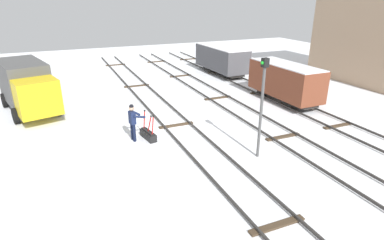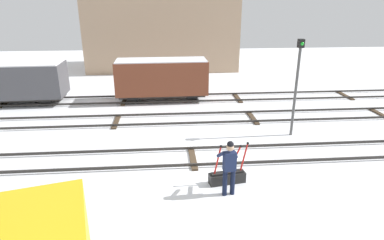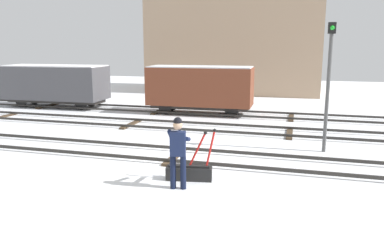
% 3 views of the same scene
% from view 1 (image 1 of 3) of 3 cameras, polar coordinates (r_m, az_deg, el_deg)
% --- Properties ---
extents(ground_plane, '(60.00, 60.00, 0.00)m').
position_cam_1_polar(ground_plane, '(17.31, -2.84, -1.04)').
color(ground_plane, white).
extents(track_main_line, '(44.00, 1.94, 0.18)m').
position_cam_1_polar(track_main_line, '(17.27, -2.84, -0.71)').
color(track_main_line, '#2D2B28').
rests_on(track_main_line, ground_plane).
extents(track_siding_near, '(44.00, 1.94, 0.18)m').
position_cam_1_polar(track_siding_near, '(19.11, 9.47, 1.22)').
color(track_siding_near, '#2D2B28').
rests_on(track_siding_near, ground_plane).
extents(track_siding_far, '(44.00, 1.94, 0.18)m').
position_cam_1_polar(track_siding_far, '(21.24, 17.90, 2.51)').
color(track_siding_far, '#2D2B28').
rests_on(track_siding_far, ground_plane).
extents(switch_lever_frame, '(1.36, 0.56, 1.43)m').
position_cam_1_polar(switch_lever_frame, '(15.81, -7.84, -2.51)').
color(switch_lever_frame, black).
rests_on(switch_lever_frame, ground_plane).
extents(rail_worker, '(0.61, 0.76, 1.85)m').
position_cam_1_polar(rail_worker, '(15.45, -10.53, 0.01)').
color(rail_worker, '#111831').
rests_on(rail_worker, ground_plane).
extents(delivery_truck, '(6.48, 3.63, 2.97)m').
position_cam_1_polar(delivery_truck, '(21.24, -27.41, 5.54)').
color(delivery_truck, gold).
rests_on(delivery_truck, ground_plane).
extents(signal_post, '(0.24, 0.32, 4.32)m').
position_cam_1_polar(signal_post, '(13.39, 12.41, 3.56)').
color(signal_post, '#4C4C4C').
rests_on(signal_post, ground_plane).
extents(freight_car_far_end, '(6.04, 2.38, 2.45)m').
position_cam_1_polar(freight_car_far_end, '(28.87, 5.29, 10.91)').
color(freight_car_far_end, '#2D2B28').
rests_on(freight_car_far_end, ground_plane).
extents(freight_car_near_switch, '(5.47, 2.04, 2.52)m').
position_cam_1_polar(freight_car_near_switch, '(21.74, 16.28, 6.79)').
color(freight_car_near_switch, '#2D2B28').
rests_on(freight_car_near_switch, ground_plane).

